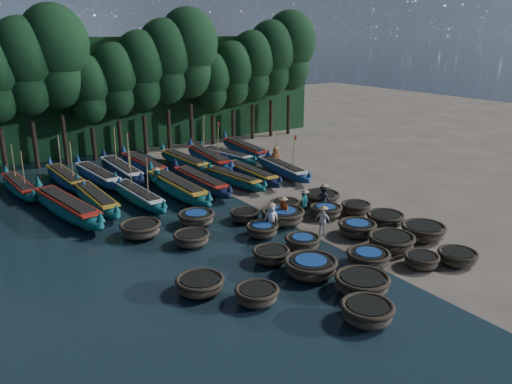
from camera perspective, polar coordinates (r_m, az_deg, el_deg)
ground at (r=29.14m, az=2.60°, el=-3.08°), size 120.00×120.00×0.00m
foliage_wall at (r=48.42m, az=-14.52°, el=10.86°), size 40.00×3.00×10.00m
coracle_1 at (r=19.49m, az=12.58°, el=-13.24°), size 2.20×2.20×0.80m
coracle_2 at (r=21.48m, az=12.02°, el=-10.16°), size 2.40×2.40×0.78m
coracle_3 at (r=24.37m, az=18.38°, el=-7.40°), size 1.78×1.78×0.65m
coracle_4 at (r=25.26m, az=22.04°, el=-6.88°), size 1.85×1.85×0.67m
coracle_5 at (r=20.27m, az=0.10°, el=-11.63°), size 1.81×1.81×0.71m
coracle_6 at (r=22.47m, az=6.27°, el=-8.46°), size 2.43×2.43×0.81m
coracle_7 at (r=23.86m, az=12.70°, el=-7.32°), size 2.31×2.31×0.72m
coracle_8 at (r=25.73m, az=15.21°, el=-5.51°), size 2.86×2.86×0.82m
coracle_9 at (r=27.51m, az=18.58°, el=-4.27°), size 2.85×2.85×0.83m
coracle_10 at (r=21.15m, az=-6.42°, el=-10.44°), size 2.33×2.33×0.70m
coracle_11 at (r=23.61m, az=1.73°, el=-7.20°), size 2.07×2.07×0.69m
coracle_12 at (r=25.01m, az=5.34°, el=-5.74°), size 1.81×1.81×0.72m
coracle_13 at (r=27.11m, az=11.48°, el=-4.06°), size 2.40×2.40×0.76m
coracle_14 at (r=28.80m, az=14.53°, el=-2.98°), size 2.17×2.17×0.76m
coracle_15 at (r=25.61m, az=-7.38°, el=-5.27°), size 1.92×1.92×0.70m
coracle_16 at (r=26.42m, az=0.70°, el=-4.36°), size 2.06×2.06×0.70m
coracle_17 at (r=28.21m, az=3.07°, el=-2.73°), size 2.70×2.70×0.85m
coracle_18 at (r=29.40m, az=7.96°, el=-2.17°), size 2.33×2.33×0.73m
coracle_19 at (r=30.26m, az=11.35°, el=-1.79°), size 1.95×1.95×0.71m
coracle_20 at (r=27.12m, az=-13.07°, el=-4.14°), size 2.34×2.34×0.80m
coracle_21 at (r=28.16m, az=-6.84°, el=-2.97°), size 2.22×2.22×0.78m
coracle_22 at (r=28.62m, az=-1.31°, el=-2.66°), size 2.04×2.04×0.65m
coracle_23 at (r=30.35m, az=3.35°, el=-1.48°), size 2.07×2.07×0.64m
coracle_24 at (r=31.49m, az=7.41°, el=-0.70°), size 2.40×2.40×0.82m
long_boat_1 at (r=31.21m, az=-20.78°, el=-1.62°), size 2.89×9.10×1.62m
long_boat_2 at (r=32.34m, az=-17.83°, el=-0.80°), size 1.46×8.02×1.41m
long_boat_3 at (r=32.38m, az=-13.34°, el=-0.43°), size 1.66×7.64×3.25m
long_boat_4 at (r=33.33m, az=-9.00°, el=0.52°), size 1.63×9.01×1.59m
long_boat_5 at (r=34.60m, az=-6.38°, el=1.19°), size 1.45×8.24×1.45m
long_boat_6 at (r=35.40m, az=-2.75°, el=1.56°), size 2.11×7.25×1.29m
long_boat_7 at (r=36.51m, az=-0.62°, el=2.12°), size 1.43×7.64×1.35m
long_boat_8 at (r=37.81m, az=2.99°, el=2.67°), size 2.26×7.78×3.33m
long_boat_9 at (r=37.05m, az=-25.44°, el=0.57°), size 1.79×7.44×3.17m
long_boat_10 at (r=37.71m, az=-20.90°, el=1.48°), size 1.79×8.02×3.41m
long_boat_11 at (r=37.65m, az=-17.67°, el=1.79°), size 2.02×8.04×1.42m
long_boat_12 at (r=38.58m, az=-15.15°, el=2.45°), size 1.53×8.54×3.63m
long_boat_13 at (r=39.64m, az=-12.72°, el=3.02°), size 1.70×8.45×1.49m
long_boat_14 at (r=40.25m, az=-8.16°, el=3.48°), size 1.72×8.17×1.44m
long_boat_15 at (r=40.76m, az=-5.39°, el=3.85°), size 2.61×9.01×3.85m
long_boat_16 at (r=42.09m, az=-3.40°, el=4.18°), size 2.40×7.28×1.30m
long_boat_17 at (r=43.80m, az=-1.28°, el=4.89°), size 2.55×8.90×1.58m
fisherman_0 at (r=26.81m, az=1.76°, el=-2.92°), size 0.93×0.75×1.86m
fisherman_1 at (r=29.47m, az=5.59°, el=-1.07°), size 0.65×0.52×1.74m
fisherman_2 at (r=28.10m, az=3.11°, el=-2.08°), size 0.61×0.77×1.75m
fisherman_3 at (r=30.22m, az=7.79°, el=-0.65°), size 0.90×1.23×1.91m
fisherman_4 at (r=26.77m, az=7.67°, el=-3.17°), size 0.67×1.01×1.79m
fisherman_5 at (r=34.83m, az=-11.23°, el=1.49°), size 1.18×1.41×1.72m
fisherman_6 at (r=39.78m, az=2.23°, el=4.01°), size 0.99×0.94×1.90m
tree_3 at (r=42.43m, az=-24.98°, el=12.98°), size 4.92×4.92×11.60m
tree_4 at (r=42.86m, az=-22.01°, el=14.27°), size 5.34×5.34×12.58m
tree_5 at (r=43.62m, az=-18.62°, el=11.09°), size 3.68×3.68×8.68m
tree_6 at (r=44.24m, az=-15.79°, el=12.31°), size 4.09×4.09×9.65m
tree_7 at (r=44.98m, az=-13.03°, el=13.46°), size 4.51×4.51×10.63m
tree_8 at (r=45.84m, az=-10.34°, el=14.54°), size 4.92×4.92×11.60m
tree_9 at (r=46.80m, az=-7.73°, el=15.55°), size 5.34×5.34×12.58m
tree_10 at (r=48.05m, az=-5.09°, el=12.46°), size 3.68×3.68×8.68m
tree_11 at (r=49.16m, az=-2.71°, el=13.42°), size 4.09×4.09×9.65m
tree_12 at (r=50.35m, az=-0.43°, el=14.31°), size 4.51×4.51×10.63m
tree_13 at (r=51.63m, az=1.77°, el=15.14°), size 4.92×4.92×11.60m
tree_14 at (r=52.99m, az=3.87°, el=15.90°), size 5.34×5.34×12.58m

